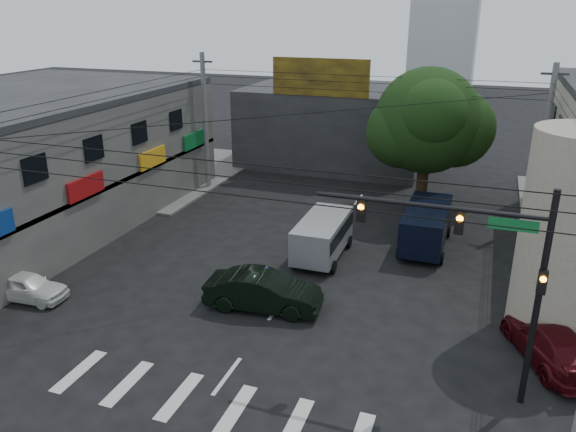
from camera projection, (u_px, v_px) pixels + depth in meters
The scene contains 16 objects.
ground at pixel (260, 332), 22.00m from camera, with size 160.00×160.00×0.00m, color black.
sidewalk_far_left at pixel (134, 170), 43.53m from camera, with size 16.00×16.00×0.15m, color #514F4C.
building_left at pixel (6, 166), 31.76m from camera, with size 14.00×24.00×7.00m, color #494744.
corner_column at pixel (576, 237), 20.65m from camera, with size 4.00×4.00×8.00m, color gray.
building_far at pixel (337, 125), 45.13m from camera, with size 14.00×10.00×6.00m, color #232326.
billboard at pixel (320, 77), 39.30m from camera, with size 7.00×0.30×2.60m, color olive.
street_tree at pixel (427, 121), 33.80m from camera, with size 6.40×6.40×8.70m.
traffic_gantry at pixel (484, 258), 16.95m from camera, with size 7.10×0.35×7.20m.
utility_pole_far_left at pixel (205, 123), 37.81m from camera, with size 0.32×0.32×9.20m, color #59595B.
utility_pole_far_right at pixel (543, 148), 31.17m from camera, with size 0.32×0.32×9.20m, color #59595B.
dark_sedan at pixel (263, 291), 23.43m from camera, with size 5.04×2.20×1.61m, color black.
white_compact at pixel (27, 286), 24.26m from camera, with size 3.66×1.68×1.22m, color white.
maroon_sedan at pixel (551, 344), 19.98m from camera, with size 3.76×5.23×1.41m, color #3F090E.
silver_minivan at pixel (322, 238), 28.22m from camera, with size 2.05×4.80×2.06m, color #97989E, non-canonical shape.
navy_van at pixel (426, 228), 29.38m from camera, with size 2.10×5.48×2.19m, color black, non-canonical shape.
traffic_officer at pixel (266, 284), 24.03m from camera, with size 0.66×0.50×1.61m, color #161D50.
Camera 1 is at (7.45, -17.52, 11.98)m, focal length 35.00 mm.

